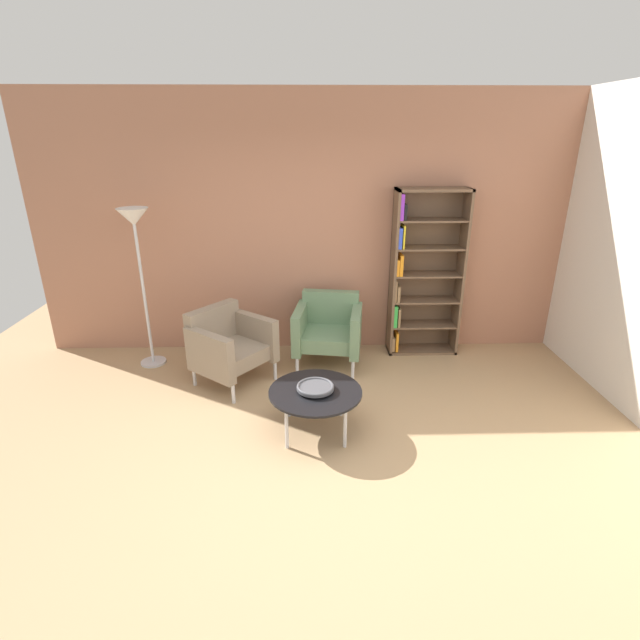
# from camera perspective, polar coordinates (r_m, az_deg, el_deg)

# --- Properties ---
(ground_plane) EXTENTS (8.32, 8.32, 0.00)m
(ground_plane) POSITION_cam_1_polar(r_m,az_deg,el_deg) (3.84, 0.84, -18.06)
(ground_plane) COLOR tan
(brick_back_panel) EXTENTS (6.40, 0.12, 2.90)m
(brick_back_panel) POSITION_cam_1_polar(r_m,az_deg,el_deg) (5.51, -0.14, 11.06)
(brick_back_panel) COLOR #A87056
(brick_back_panel) RESTS_ON ground_plane
(bookshelf_tall) EXTENTS (0.80, 0.30, 1.90)m
(bookshelf_tall) POSITION_cam_1_polar(r_m,az_deg,el_deg) (5.58, 12.05, 5.44)
(bookshelf_tall) COLOR brown
(bookshelf_tall) RESTS_ON ground_plane
(coffee_table_low) EXTENTS (0.80, 0.80, 0.40)m
(coffee_table_low) POSITION_cam_1_polar(r_m,az_deg,el_deg) (4.11, -0.56, -8.80)
(coffee_table_low) COLOR black
(coffee_table_low) RESTS_ON ground_plane
(decorative_bowl) EXTENTS (0.32, 0.32, 0.05)m
(decorative_bowl) POSITION_cam_1_polar(r_m,az_deg,el_deg) (4.08, -0.56, -8.03)
(decorative_bowl) COLOR #4C4C51
(decorative_bowl) RESTS_ON coffee_table_low
(armchair_by_bookshelf) EXTENTS (0.80, 0.75, 0.78)m
(armchair_by_bookshelf) POSITION_cam_1_polar(r_m,az_deg,el_deg) (5.31, 1.02, -1.00)
(armchair_by_bookshelf) COLOR slate
(armchair_by_bookshelf) RESTS_ON ground_plane
(armchair_spare_guest) EXTENTS (0.94, 0.95, 0.78)m
(armchair_spare_guest) POSITION_cam_1_polar(r_m,az_deg,el_deg) (5.00, -10.84, -2.90)
(armchair_spare_guest) COLOR gray
(armchair_spare_guest) RESTS_ON ground_plane
(floor_lamp_torchiere) EXTENTS (0.32, 0.32, 1.74)m
(floor_lamp_torchiere) POSITION_cam_1_polar(r_m,az_deg,el_deg) (5.33, -21.15, 9.27)
(floor_lamp_torchiere) COLOR silver
(floor_lamp_torchiere) RESTS_ON ground_plane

